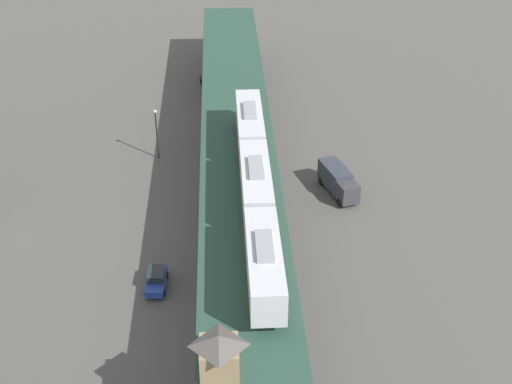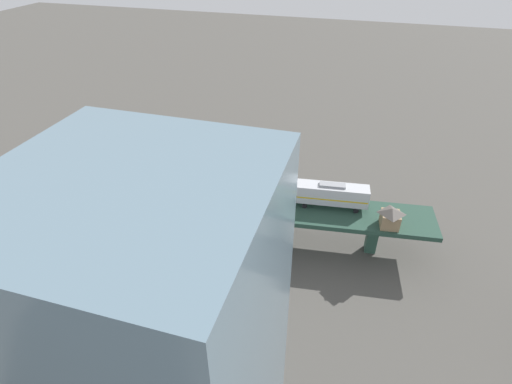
% 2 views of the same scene
% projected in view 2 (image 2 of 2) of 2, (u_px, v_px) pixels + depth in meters
% --- Properties ---
extents(ground_plane, '(400.00, 400.00, 0.00)m').
position_uv_depth(ground_plane, '(168.00, 228.00, 74.07)').
color(ground_plane, '#4C4944').
extents(elevated_viaduct, '(19.31, 92.35, 7.46)m').
position_uv_depth(elevated_viaduct, '(163.00, 200.00, 70.48)').
color(elevated_viaduct, '#244135').
rests_on(elevated_viaduct, ground).
extents(subway_train, '(7.23, 37.27, 4.45)m').
position_uv_depth(subway_train, '(256.00, 187.00, 67.36)').
color(subway_train, silver).
rests_on(subway_train, elevated_viaduct).
extents(signal_hut, '(3.58, 3.58, 3.40)m').
position_uv_depth(signal_hut, '(391.00, 217.00, 61.73)').
color(signal_hut, '#8C7251').
rests_on(signal_hut, elevated_viaduct).
extents(street_car_black, '(3.19, 4.75, 1.89)m').
position_uv_depth(street_car_black, '(9.00, 220.00, 74.54)').
color(street_car_black, black).
rests_on(street_car_black, ground).
extents(street_car_blue, '(2.17, 4.51, 1.89)m').
position_uv_depth(street_car_blue, '(264.00, 270.00, 63.86)').
color(street_car_blue, '#233D93').
rests_on(street_car_blue, ground).
extents(delivery_truck, '(4.95, 7.50, 3.20)m').
position_uv_depth(delivery_truck, '(200.00, 186.00, 82.44)').
color(delivery_truck, '#333338').
rests_on(delivery_truck, ground).
extents(street_lamp, '(0.44, 0.44, 6.94)m').
position_uv_depth(street_lamp, '(102.00, 243.00, 64.47)').
color(street_lamp, black).
rests_on(street_lamp, ground).
extents(office_tower, '(16.00, 16.00, 36.00)m').
position_uv_depth(office_tower, '(166.00, 373.00, 31.12)').
color(office_tower, slate).
rests_on(office_tower, ground).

